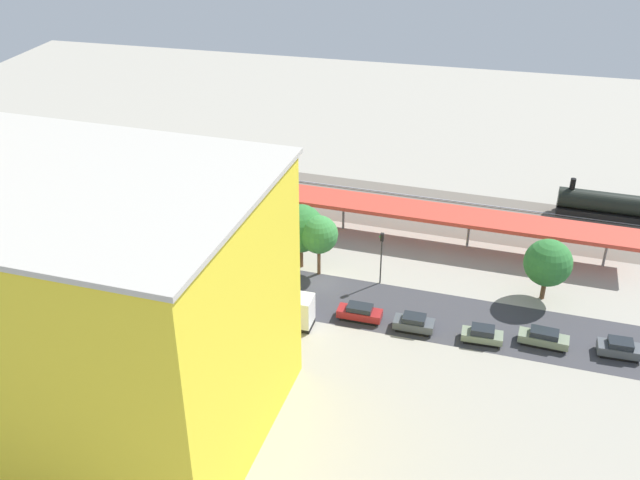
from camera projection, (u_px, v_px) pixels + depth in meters
The scene contains 21 objects.
ground_plane at pixel (323, 282), 80.70m from camera, with size 179.83×179.83×0.00m, color #9E998C.
rail_bed at pixel (360, 201), 98.65m from camera, with size 112.40×13.28×0.01m, color #665E54.
street_asphalt at pixel (317, 296), 78.30m from camera, with size 112.40×9.00×0.01m, color #38383D.
track_rails at pixel (360, 200), 98.56m from camera, with size 112.22×13.22×0.12m.
platform_canopy_near at pixel (344, 201), 89.93m from camera, with size 69.76×8.84×4.16m.
locomotive at pixel (617, 207), 93.04m from camera, with size 14.76×3.46×5.01m.
parked_car_0 at pixel (619, 349), 69.04m from camera, with size 4.05×1.92×1.74m.
parked_car_1 at pixel (543, 338), 70.50m from camera, with size 4.93×2.15×1.69m.
parked_car_2 at pixel (482, 335), 70.98m from camera, with size 4.02×1.77×1.67m.
parked_car_3 at pixel (414, 324), 72.64m from camera, with size 4.09×1.96×1.67m.
parked_car_4 at pixel (360, 313), 74.26m from camera, with size 4.63×1.89×1.66m.
parked_car_5 at pixel (290, 307), 75.19m from camera, with size 4.45×2.09×1.69m.
parked_car_6 at pixel (242, 299), 76.48m from camera, with size 4.61×1.99×1.71m.
construction_building at pixel (81, 310), 57.18m from camera, with size 29.42×21.59×21.73m, color yellow.
construction_roof_slab at pixel (56, 183), 51.75m from camera, with size 30.02×22.19×0.40m, color #B7B2A8.
box_truck_0 at pixel (269, 307), 73.46m from camera, with size 9.44×2.76×3.50m.
street_tree_0 at pixel (319, 235), 79.82m from camera, with size 4.29×4.29×7.25m.
street_tree_1 at pixel (548, 263), 75.80m from camera, with size 5.07×5.07×7.00m.
street_tree_2 at pixel (300, 228), 81.28m from camera, with size 5.47×5.47×7.74m.
street_tree_3 at pixel (147, 214), 83.66m from camera, with size 4.53×4.53×7.59m.
traffic_light at pixel (381, 250), 78.58m from camera, with size 0.50×0.36×6.31m.
Camera 1 is at (-15.99, 66.07, 43.74)m, focal length 40.51 mm.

